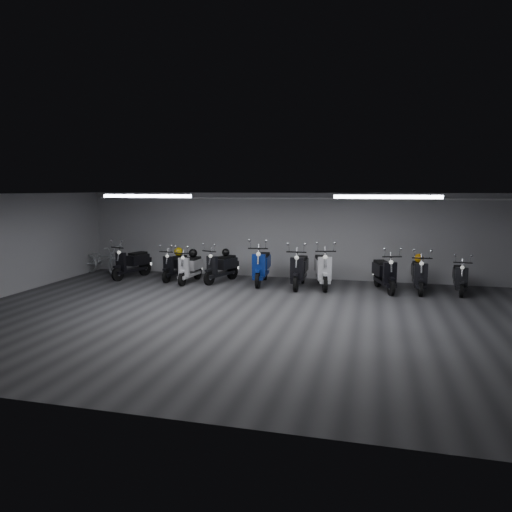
% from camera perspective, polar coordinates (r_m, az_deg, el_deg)
% --- Properties ---
extents(floor, '(14.00, 10.00, 0.01)m').
position_cam_1_polar(floor, '(10.96, -0.83, -7.34)').
color(floor, '#343436').
rests_on(floor, ground).
extents(ceiling, '(14.00, 10.00, 0.01)m').
position_cam_1_polar(ceiling, '(10.57, -0.87, 7.51)').
color(ceiling, slate).
rests_on(ceiling, ground).
extents(back_wall, '(14.00, 0.01, 2.80)m').
position_cam_1_polar(back_wall, '(15.53, 3.90, 2.48)').
color(back_wall, '#99999B').
rests_on(back_wall, ground).
extents(front_wall, '(14.00, 0.01, 2.80)m').
position_cam_1_polar(front_wall, '(6.07, -13.16, -6.55)').
color(front_wall, '#99999B').
rests_on(front_wall, ground).
extents(fluor_strip_left, '(2.40, 0.18, 0.08)m').
position_cam_1_polar(fluor_strip_left, '(12.59, -13.07, 7.10)').
color(fluor_strip_left, white).
rests_on(fluor_strip_left, ceiling).
extents(fluor_strip_right, '(2.40, 0.18, 0.08)m').
position_cam_1_polar(fluor_strip_right, '(11.22, 15.60, 6.92)').
color(fluor_strip_right, white).
rests_on(fluor_strip_right, ceiling).
extents(conduit, '(13.60, 0.05, 0.05)m').
position_cam_1_polar(conduit, '(15.38, 3.89, 6.98)').
color(conduit, white).
rests_on(conduit, back_wall).
extents(scooter_0, '(1.10, 1.90, 1.34)m').
position_cam_1_polar(scooter_0, '(15.98, -14.88, -0.25)').
color(scooter_0, black).
rests_on(scooter_0, floor).
extents(scooter_1, '(0.73, 1.69, 1.22)m').
position_cam_1_polar(scooter_1, '(15.42, -9.78, -0.63)').
color(scooter_1, black).
rests_on(scooter_1, floor).
extents(scooter_2, '(0.67, 1.70, 1.24)m').
position_cam_1_polar(scooter_2, '(14.88, -8.01, -0.86)').
color(scooter_2, '#BAB9BD').
rests_on(scooter_2, floor).
extents(scooter_3, '(1.16, 1.84, 1.30)m').
position_cam_1_polar(scooter_3, '(14.82, -4.26, -0.71)').
color(scooter_3, black).
rests_on(scooter_3, floor).
extents(scooter_4, '(0.80, 2.02, 1.47)m').
position_cam_1_polar(scooter_4, '(14.49, 0.67, -0.55)').
color(scooter_4, navy).
rests_on(scooter_4, floor).
extents(scooter_5, '(0.65, 1.92, 1.43)m').
position_cam_1_polar(scooter_5, '(14.03, 5.28, -0.96)').
color(scooter_5, black).
rests_on(scooter_5, floor).
extents(scooter_6, '(1.07, 2.05, 1.46)m').
position_cam_1_polar(scooter_6, '(14.11, 8.09, -0.90)').
color(scooter_6, silver).
rests_on(scooter_6, floor).
extents(scooter_7, '(1.10, 1.90, 1.34)m').
position_cam_1_polar(scooter_7, '(13.99, 15.33, -1.42)').
color(scooter_7, black).
rests_on(scooter_7, floor).
extents(scooter_8, '(0.60, 1.77, 1.32)m').
position_cam_1_polar(scooter_8, '(14.14, 19.18, -1.54)').
color(scooter_8, black).
rests_on(scooter_8, floor).
extents(scooter_9, '(0.65, 1.63, 1.19)m').
position_cam_1_polar(scooter_9, '(14.35, 23.51, -1.88)').
color(scooter_9, black).
rests_on(scooter_9, floor).
extents(bicycle, '(1.97, 1.20, 1.20)m').
position_cam_1_polar(bicycle, '(17.07, -18.13, -0.10)').
color(bicycle, silver).
rests_on(bicycle, floor).
extents(helmet_0, '(0.24, 0.24, 0.24)m').
position_cam_1_polar(helmet_0, '(14.97, -3.69, 0.45)').
color(helmet_0, black).
rests_on(helmet_0, scooter_3).
extents(helmet_1, '(0.28, 0.28, 0.28)m').
position_cam_1_polar(helmet_1, '(15.04, -7.65, 0.35)').
color(helmet_1, black).
rests_on(helmet_1, scooter_2).
extents(helmet_2, '(0.29, 0.29, 0.29)m').
position_cam_1_polar(helmet_2, '(15.57, -9.38, 0.54)').
color(helmet_2, '#BA940A').
rests_on(helmet_2, scooter_1).
extents(helmet_3, '(0.26, 0.26, 0.26)m').
position_cam_1_polar(helmet_3, '(14.34, 19.14, -0.24)').
color(helmet_3, '#C87E0B').
rests_on(helmet_3, scooter_8).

